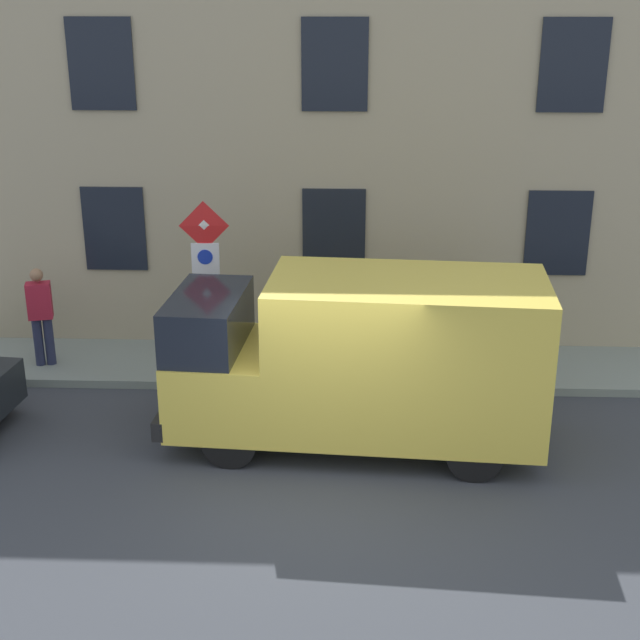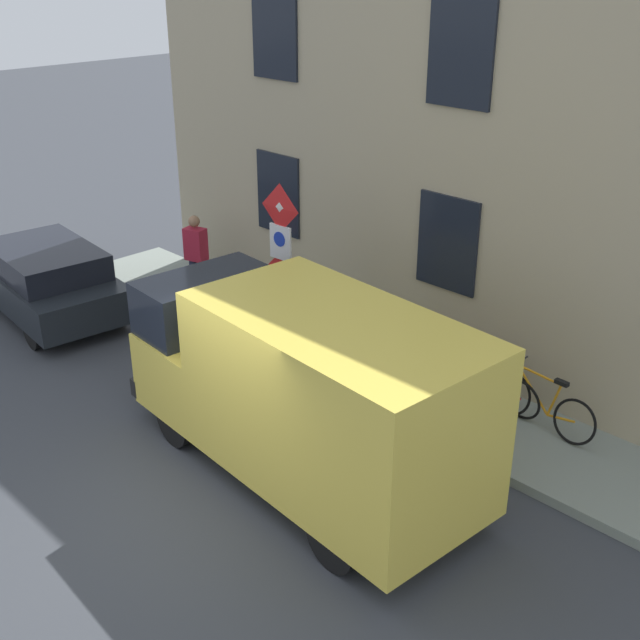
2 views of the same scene
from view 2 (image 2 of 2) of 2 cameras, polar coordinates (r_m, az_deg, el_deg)
name	(u,v)px [view 2 (image 2 of 2)]	position (r m, az deg, el deg)	size (l,w,h in m)	color
ground_plane	(206,499)	(10.63, -8.07, -12.45)	(80.00, 80.00, 0.00)	#373B40
sidewalk_slab	(403,387)	(12.87, 5.91, -4.74)	(1.88, 16.13, 0.14)	gray
building_facade	(468,158)	(12.58, 10.42, 11.21)	(0.75, 14.13, 7.03)	tan
sign_post_stacked	(281,255)	(12.83, -2.75, 4.60)	(0.16, 0.56, 2.87)	#474C47
delivery_van	(305,387)	(10.24, -1.09, -4.78)	(2.36, 5.46, 2.50)	#E8CC4A
parked_hatchback	(45,278)	(16.07, -18.86, 2.82)	(2.14, 4.15, 1.38)	black
bicycle_orange	(542,405)	(11.90, 15.43, -5.78)	(0.46, 1.72, 0.89)	black
bicycle_red	(491,383)	(12.27, 11.98, -4.41)	(0.46, 1.71, 0.89)	black
bicycle_purple	(444,364)	(12.69, 8.75, -3.10)	(0.46, 1.72, 0.89)	black
pedestrian	(196,256)	(15.56, -8.74, 4.53)	(0.35, 0.45, 1.72)	#262B47
litter_bin	(445,400)	(11.57, 8.83, -5.61)	(0.44, 0.44, 0.90)	#2D5133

